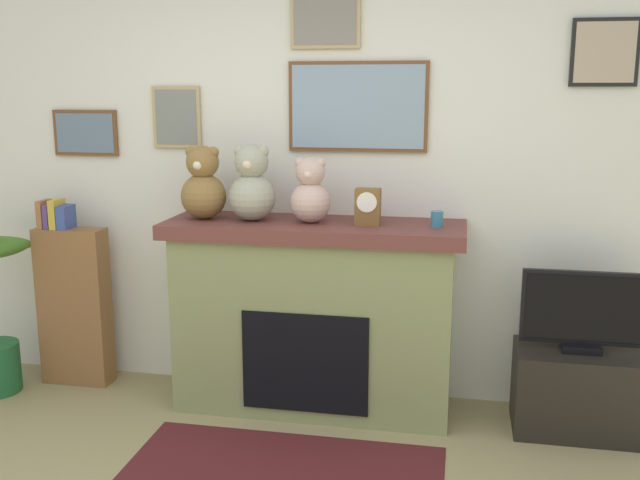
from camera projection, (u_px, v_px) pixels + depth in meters
back_wall at (318, 175)px, 4.25m from camera, size 5.20×0.15×2.60m
fireplace at (314, 315)px, 4.10m from camera, size 1.66×0.57×1.08m
bookshelf at (74, 302)px, 4.44m from camera, size 0.43×0.16×1.16m
tv_stand at (577, 391)px, 3.85m from camera, size 0.66×0.40×0.45m
television at (583, 313)px, 3.76m from camera, size 0.64×0.14×0.43m
candle_jar at (437, 219)px, 3.83m from camera, size 0.07×0.07×0.09m
mantel_clock at (368, 207)px, 3.89m from camera, size 0.14×0.10×0.20m
teddy_bear_tan at (203, 186)px, 4.05m from camera, size 0.26×0.26×0.41m
teddy_bear_cream at (252, 187)px, 3.99m from camera, size 0.26×0.26×0.42m
teddy_bear_grey at (310, 193)px, 3.94m from camera, size 0.22×0.22×0.36m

